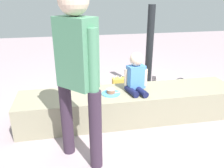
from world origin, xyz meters
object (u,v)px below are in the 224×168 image
(cake_plate, at_px, (111,92))
(gift_bag, at_px, (120,89))
(handbag_black_leather, at_px, (179,90))
(cake_box_white, at_px, (165,78))
(child_seated, at_px, (136,75))
(water_bottle_near_gift, at_px, (67,83))
(handbag_brown_canvas, at_px, (91,78))
(party_cup_red, at_px, (80,94))
(adult_standing, at_px, (77,65))

(cake_plate, relative_size, gift_bag, 0.59)
(handbag_black_leather, bearing_deg, cake_box_white, 84.34)
(child_seated, relative_size, water_bottle_near_gift, 2.15)
(child_seated, bearing_deg, cake_box_white, 51.80)
(handbag_brown_canvas, bearing_deg, gift_bag, -59.81)
(child_seated, xyz_separation_m, handbag_brown_canvas, (-0.44, 1.19, -0.45))
(party_cup_red, distance_m, handbag_brown_canvas, 0.51)
(water_bottle_near_gift, bearing_deg, child_seated, -53.47)
(handbag_black_leather, bearing_deg, party_cup_red, 169.09)
(party_cup_red, bearing_deg, cake_box_white, 14.17)
(party_cup_red, bearing_deg, handbag_black_leather, -10.91)
(cake_box_white, height_order, handbag_brown_canvas, handbag_brown_canvas)
(cake_plate, bearing_deg, child_seated, 4.73)
(water_bottle_near_gift, height_order, handbag_brown_canvas, handbag_brown_canvas)
(child_seated, height_order, handbag_brown_canvas, child_seated)
(cake_box_white, bearing_deg, party_cup_red, -165.83)
(child_seated, height_order, water_bottle_near_gift, child_seated)
(adult_standing, distance_m, handbag_brown_canvas, 2.06)
(water_bottle_near_gift, xyz_separation_m, handbag_black_leather, (1.67, -0.68, 0.01))
(adult_standing, relative_size, cake_box_white, 4.86)
(gift_bag, height_order, handbag_brown_canvas, gift_bag)
(water_bottle_near_gift, bearing_deg, cake_box_white, -0.12)
(child_seated, xyz_separation_m, party_cup_red, (-0.66, 0.74, -0.53))
(cake_plate, bearing_deg, cake_box_white, 43.90)
(cake_box_white, distance_m, handbag_brown_canvas, 1.33)
(water_bottle_near_gift, xyz_separation_m, cake_box_white, (1.73, -0.00, -0.03))
(adult_standing, height_order, cake_plate, adult_standing)
(gift_bag, xyz_separation_m, handbag_black_leather, (0.89, -0.10, -0.06))
(adult_standing, bearing_deg, child_seated, 43.08)
(cake_box_white, bearing_deg, handbag_black_leather, -95.66)
(water_bottle_near_gift, xyz_separation_m, party_cup_red, (0.19, -0.39, -0.05))
(party_cup_red, bearing_deg, child_seated, -48.58)
(child_seated, bearing_deg, water_bottle_near_gift, 126.53)
(child_seated, bearing_deg, gift_bag, 96.96)
(handbag_brown_canvas, bearing_deg, cake_plate, -84.27)
(adult_standing, relative_size, handbag_brown_canvas, 4.47)
(gift_bag, xyz_separation_m, party_cup_red, (-0.59, 0.18, -0.12))
(water_bottle_near_gift, bearing_deg, handbag_black_leather, -22.17)
(handbag_brown_canvas, bearing_deg, water_bottle_near_gift, -172.50)
(adult_standing, height_order, handbag_brown_canvas, adult_standing)
(cake_plate, height_order, water_bottle_near_gift, cake_plate)
(child_seated, distance_m, handbag_black_leather, 1.05)
(handbag_black_leather, bearing_deg, adult_standing, -143.81)
(cake_plate, bearing_deg, handbag_brown_canvas, 95.73)
(adult_standing, xyz_separation_m, cake_box_white, (1.61, 1.80, -0.88))
(party_cup_red, relative_size, handbag_brown_canvas, 0.29)
(child_seated, bearing_deg, adult_standing, -136.92)
(adult_standing, xyz_separation_m, party_cup_red, (0.06, 1.41, -0.90))
(adult_standing, distance_m, cake_box_white, 2.57)
(cake_box_white, xyz_separation_m, handbag_brown_canvas, (-1.33, 0.06, 0.06))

